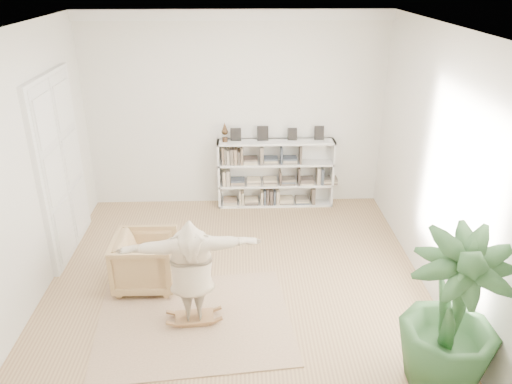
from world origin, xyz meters
TOP-DOWN VIEW (x-y plane):
  - floor at (0.00, 0.00)m, footprint 6.00×6.00m
  - room_shell at (0.00, 2.94)m, footprint 6.00×6.00m
  - doors at (-2.70, 1.30)m, footprint 0.09×1.78m
  - bookshelf at (0.74, 2.82)m, footprint 2.20×0.35m
  - armchair at (-1.30, 0.17)m, footprint 0.88×0.86m
  - rug at (-0.55, -0.70)m, footprint 2.69×2.24m
  - rocker_board at (-0.55, -0.70)m, footprint 0.53×0.35m
  - person at (-0.55, -0.70)m, footprint 1.78×0.65m
  - houseplant at (2.28, -1.83)m, footprint 1.30×1.30m

SIDE VIEW (x-z plane):
  - floor at x=0.00m, z-range 0.00..0.00m
  - rug at x=-0.55m, z-range 0.00..0.02m
  - rocker_board at x=-0.55m, z-range 0.01..0.12m
  - armchair at x=-1.30m, z-range 0.00..0.80m
  - bookshelf at x=0.74m, z-range -0.18..1.46m
  - person at x=-0.55m, z-range 0.13..1.55m
  - houseplant at x=2.28m, z-range 0.00..1.87m
  - doors at x=-2.70m, z-range -0.06..2.86m
  - room_shell at x=0.00m, z-range 0.51..6.51m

